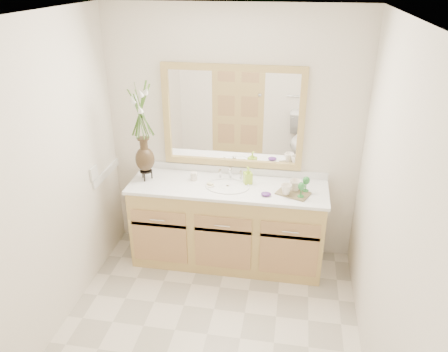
% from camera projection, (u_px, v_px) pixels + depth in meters
% --- Properties ---
extents(floor, '(2.60, 2.60, 0.00)m').
position_uv_depth(floor, '(207.00, 334.00, 3.49)').
color(floor, silver).
rests_on(floor, ground).
extents(ceiling, '(2.40, 2.60, 0.02)m').
position_uv_depth(ceiling, '(200.00, 17.00, 2.46)').
color(ceiling, white).
rests_on(ceiling, wall_back).
extents(wall_back, '(2.40, 0.02, 2.40)m').
position_uv_depth(wall_back, '(233.00, 137.00, 4.13)').
color(wall_back, white).
rests_on(wall_back, floor).
extents(wall_left, '(0.02, 2.60, 2.40)m').
position_uv_depth(wall_left, '(42.00, 190.00, 3.16)').
color(wall_left, white).
rests_on(wall_left, floor).
extents(wall_right, '(0.02, 2.60, 2.40)m').
position_uv_depth(wall_right, '(387.00, 218.00, 2.80)').
color(wall_right, white).
rests_on(wall_right, floor).
extents(vanity, '(1.80, 0.55, 0.80)m').
position_uv_depth(vanity, '(228.00, 225.00, 4.22)').
color(vanity, tan).
rests_on(vanity, floor).
extents(counter, '(1.84, 0.57, 0.03)m').
position_uv_depth(counter, '(228.00, 187.00, 4.05)').
color(counter, white).
rests_on(counter, vanity).
extents(sink, '(0.38, 0.34, 0.23)m').
position_uv_depth(sink, '(227.00, 192.00, 4.05)').
color(sink, white).
rests_on(sink, counter).
extents(mirror, '(1.32, 0.04, 0.97)m').
position_uv_depth(mirror, '(233.00, 117.00, 4.02)').
color(mirror, white).
rests_on(mirror, wall_back).
extents(switch_plate, '(0.02, 0.12, 0.12)m').
position_uv_depth(switch_plate, '(94.00, 173.00, 3.93)').
color(switch_plate, white).
rests_on(switch_plate, wall_left).
extents(flower_vase, '(0.21, 0.21, 0.86)m').
position_uv_depth(flower_vase, '(142.00, 120.00, 3.91)').
color(flower_vase, black).
rests_on(flower_vase, counter).
extents(tumbler, '(0.06, 0.06, 0.08)m').
position_uv_depth(tumbler, '(194.00, 176.00, 4.13)').
color(tumbler, white).
rests_on(tumbler, counter).
extents(soap_dish, '(0.09, 0.09, 0.03)m').
position_uv_depth(soap_dish, '(210.00, 185.00, 4.03)').
color(soap_dish, white).
rests_on(soap_dish, counter).
extents(soap_bottle, '(0.09, 0.09, 0.15)m').
position_uv_depth(soap_bottle, '(248.00, 176.00, 4.05)').
color(soap_bottle, '#A6D532').
rests_on(soap_bottle, counter).
extents(purple_dish, '(0.10, 0.09, 0.03)m').
position_uv_depth(purple_dish, '(266.00, 194.00, 3.85)').
color(purple_dish, '#512674').
rests_on(purple_dish, counter).
extents(tray, '(0.33, 0.28, 0.01)m').
position_uv_depth(tray, '(293.00, 193.00, 3.88)').
color(tray, brown).
rests_on(tray, counter).
extents(mug_left, '(0.11, 0.11, 0.10)m').
position_uv_depth(mug_left, '(286.00, 189.00, 3.84)').
color(mug_left, white).
rests_on(mug_left, tray).
extents(mug_right, '(0.15, 0.15, 0.11)m').
position_uv_depth(mug_right, '(295.00, 185.00, 3.90)').
color(mug_right, white).
rests_on(mug_right, tray).
extents(goblet_front, '(0.06, 0.06, 0.14)m').
position_uv_depth(goblet_front, '(301.00, 187.00, 3.78)').
color(goblet_front, '#297C34').
rests_on(goblet_front, tray).
extents(goblet_back, '(0.06, 0.06, 0.14)m').
position_uv_depth(goblet_back, '(306.00, 181.00, 3.87)').
color(goblet_back, '#297C34').
rests_on(goblet_back, tray).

